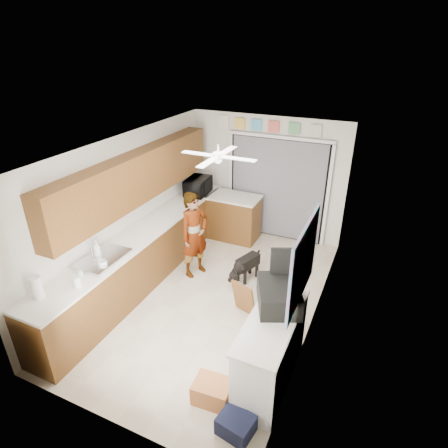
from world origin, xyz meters
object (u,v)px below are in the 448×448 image
(cardboard_box, at_px, (212,391))
(soap_bottle, at_px, (97,248))
(navy_crate, at_px, (236,425))
(microwave, at_px, (198,186))
(paper_towel_roll, at_px, (37,287))
(man, at_px, (194,235))
(dog, at_px, (248,266))
(suitcase, at_px, (279,295))
(cup, at_px, (103,264))

(cardboard_box, bearing_deg, soap_bottle, 160.10)
(cardboard_box, distance_m, navy_crate, 0.48)
(microwave, distance_m, navy_crate, 4.69)
(paper_towel_roll, height_order, man, man)
(navy_crate, bearing_deg, microwave, 122.72)
(dog, bearing_deg, suitcase, -38.68)
(paper_towel_roll, height_order, navy_crate, paper_towel_roll)
(man, bearing_deg, microwave, 45.74)
(soap_bottle, distance_m, cup, 0.31)
(microwave, relative_size, dog, 0.95)
(cup, height_order, suitcase, suitcase)
(cup, bearing_deg, paper_towel_roll, -106.37)
(cup, xyz_separation_m, dog, (1.49, 1.83, -0.74))
(suitcase, xyz_separation_m, cardboard_box, (-0.48, -0.86, -0.94))
(suitcase, bearing_deg, cup, 161.07)
(cardboard_box, bearing_deg, microwave, 119.92)
(cup, height_order, man, man)
(paper_towel_roll, distance_m, cardboard_box, 2.47)
(microwave, relative_size, navy_crate, 1.67)
(suitcase, bearing_deg, cardboard_box, -142.96)
(microwave, bearing_deg, navy_crate, -152.53)
(cardboard_box, height_order, dog, dog)
(cardboard_box, bearing_deg, cup, 162.28)
(cardboard_box, distance_m, man, 2.76)
(cup, height_order, cardboard_box, cup)
(navy_crate, height_order, dog, dog)
(microwave, xyz_separation_m, navy_crate, (2.47, -3.85, -1.00))
(cup, relative_size, man, 0.08)
(cardboard_box, bearing_deg, man, 122.47)
(suitcase, xyz_separation_m, dog, (-1.00, 1.62, -0.83))
(paper_towel_roll, height_order, dog, paper_towel_roll)
(suitcase, height_order, navy_crate, suitcase)
(soap_bottle, bearing_deg, suitcase, 0.83)
(microwave, height_order, soap_bottle, microwave)
(suitcase, xyz_separation_m, navy_crate, (-0.07, -1.11, -0.97))
(suitcase, distance_m, navy_crate, 1.48)
(paper_towel_roll, bearing_deg, suitcase, 21.58)
(microwave, xyz_separation_m, soap_bottle, (-0.18, -2.78, -0.03))
(cardboard_box, xyz_separation_m, dog, (-0.52, 2.48, 0.12))
(paper_towel_roll, height_order, cardboard_box, paper_towel_roll)
(soap_bottle, bearing_deg, navy_crate, -22.00)
(soap_bottle, xyz_separation_m, navy_crate, (2.66, -1.07, -0.97))
(paper_towel_roll, bearing_deg, man, 71.71)
(cup, distance_m, suitcase, 2.50)
(cup, distance_m, man, 1.73)
(suitcase, height_order, cardboard_box, suitcase)
(cup, bearing_deg, soap_bottle, 144.29)
(dog, bearing_deg, soap_bottle, -116.49)
(dog, bearing_deg, navy_crate, -51.57)
(soap_bottle, relative_size, paper_towel_roll, 0.97)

